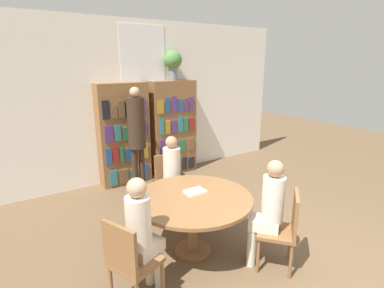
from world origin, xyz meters
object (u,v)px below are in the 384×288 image
at_px(seated_reader_left, 173,174).
at_px(flower_vase, 173,61).
at_px(librarian_standing, 137,129).
at_px(bookshelf_left, 124,135).
at_px(chair_left_side, 170,182).
at_px(reading_table, 193,204).
at_px(seated_reader_back, 143,231).
at_px(chair_near_camera, 129,260).
at_px(bookshelf_right, 173,128).
at_px(chair_far_side, 284,227).
at_px(seated_reader_right, 268,208).

bearing_deg(seated_reader_left, flower_vase, -107.00).
relative_size(seated_reader_left, librarian_standing, 0.67).
relative_size(bookshelf_left, chair_left_side, 2.09).
distance_m(bookshelf_left, seated_reader_left, 1.73).
bearing_deg(reading_table, bookshelf_left, 87.33).
height_order(seated_reader_back, librarian_standing, librarian_standing).
xyz_separation_m(chair_near_camera, seated_reader_back, (0.17, 0.07, 0.20)).
distance_m(bookshelf_right, seated_reader_left, 1.98).
relative_size(chair_near_camera, seated_reader_back, 0.72).
xyz_separation_m(bookshelf_left, chair_far_side, (0.56, -3.32, -0.43)).
height_order(reading_table, seated_reader_right, seated_reader_right).
relative_size(bookshelf_left, librarian_standing, 1.02).
relative_size(bookshelf_left, bookshelf_right, 1.00).
bearing_deg(seated_reader_right, bookshelf_left, 57.04).
distance_m(bookshelf_right, seated_reader_right, 3.25).
distance_m(bookshelf_left, seated_reader_right, 3.22).
bearing_deg(seated_reader_right, librarian_standing, 57.37).
xyz_separation_m(flower_vase, chair_left_side, (-0.96, -1.53, -1.74)).
bearing_deg(chair_left_side, librarian_standing, -73.14).
relative_size(chair_near_camera, chair_left_side, 1.00).
height_order(bookshelf_right, reading_table, bookshelf_right).
xyz_separation_m(chair_far_side, seated_reader_back, (-1.46, 0.45, 0.20)).
height_order(flower_vase, chair_near_camera, flower_vase).
xyz_separation_m(chair_far_side, seated_reader_left, (-0.48, 1.61, 0.19)).
distance_m(flower_vase, seated_reader_right, 3.59).
height_order(bookshelf_left, seated_reader_left, bookshelf_left).
relative_size(chair_left_side, seated_reader_left, 0.73).
bearing_deg(bookshelf_left, chair_left_side, -85.58).
height_order(flower_vase, seated_reader_left, flower_vase).
height_order(bookshelf_left, chair_far_side, bookshelf_left).
bearing_deg(chair_left_side, bookshelf_left, -72.34).
distance_m(bookshelf_right, chair_far_side, 3.38).
xyz_separation_m(bookshelf_right, reading_table, (-1.17, -2.54, -0.31)).
relative_size(bookshelf_right, seated_reader_back, 1.50).
bearing_deg(bookshelf_left, chair_near_camera, -110.04).
bearing_deg(chair_far_side, bookshelf_right, 40.76).
height_order(chair_near_camera, seated_reader_right, seated_reader_right).
height_order(bookshelf_right, seated_reader_left, bookshelf_right).
distance_m(flower_vase, chair_near_camera, 4.03).
relative_size(seated_reader_back, librarian_standing, 0.68).
xyz_separation_m(chair_left_side, seated_reader_left, (-0.04, -0.18, 0.19)).
relative_size(bookshelf_left, chair_near_camera, 2.09).
height_order(chair_near_camera, seated_reader_left, seated_reader_left).
bearing_deg(seated_reader_back, chair_left_side, 119.87).
height_order(seated_reader_left, librarian_standing, librarian_standing).
bearing_deg(bookshelf_right, librarian_standing, -153.31).
xyz_separation_m(reading_table, seated_reader_right, (0.55, -0.64, 0.08)).
height_order(bookshelf_right, seated_reader_right, bookshelf_right).
distance_m(chair_far_side, seated_reader_left, 1.69).
relative_size(chair_left_side, seated_reader_right, 0.72).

